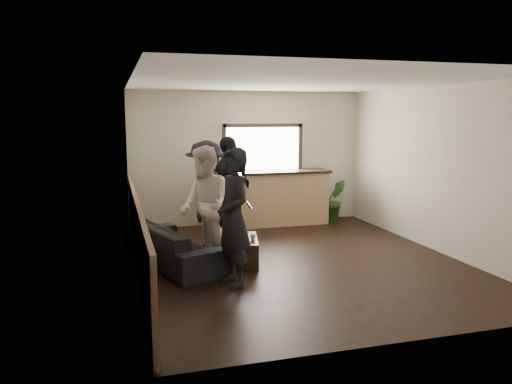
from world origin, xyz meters
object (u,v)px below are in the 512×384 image
object	(u,v)px
sofa	(176,245)
person_a	(233,218)
coffee_table	(241,251)
person_b	(205,206)
bar_counter	(266,195)
cup_a	(231,233)
potted_plant	(334,200)
person_c	(207,195)
person_d	(230,188)
cup_b	(253,237)

from	to	relation	value
sofa	person_a	bearing A→B (deg)	-169.45
person_a	coffee_table	bearing A→B (deg)	150.09
sofa	person_b	xyz separation A→B (m)	(0.45, -0.07, 0.61)
bar_counter	sofa	world-z (taller)	bar_counter
bar_counter	cup_a	size ratio (longest dim) A/B	22.39
potted_plant	cup_a	bearing A→B (deg)	-140.82
coffee_table	person_a	world-z (taller)	person_a
bar_counter	person_b	xyz separation A→B (m)	(-1.74, -2.43, 0.28)
person_c	person_d	distance (m)	0.78
person_a	person_c	xyz separation A→B (m)	(-0.00, 1.95, 0.00)
sofa	person_b	world-z (taller)	person_b
sofa	person_b	distance (m)	0.76
person_d	person_c	bearing A→B (deg)	7.77
coffee_table	person_a	xyz separation A→B (m)	(-0.35, -0.97, 0.74)
bar_counter	person_b	size ratio (longest dim) A/B	1.46
cup_a	cup_b	xyz separation A→B (m)	(0.27, -0.33, -0.01)
sofa	cup_b	bearing A→B (deg)	-125.76
person_a	potted_plant	bearing A→B (deg)	128.31
sofa	cup_a	world-z (taller)	sofa
cup_b	potted_plant	bearing A→B (deg)	45.73
person_a	person_d	distance (m)	2.57
potted_plant	person_a	world-z (taller)	person_a
sofa	potted_plant	world-z (taller)	potted_plant
coffee_table	person_b	distance (m)	0.91
person_a	cup_b	bearing A→B (deg)	138.30
cup_a	person_c	bearing A→B (deg)	105.56
bar_counter	person_d	size ratio (longest dim) A/B	1.40
person_a	person_d	xyz separation A→B (m)	(0.53, 2.52, 0.02)
cup_a	bar_counter	bearing A→B (deg)	61.07
cup_a	person_a	world-z (taller)	person_a
coffee_table	person_d	distance (m)	1.74
potted_plant	person_b	world-z (taller)	person_b
sofa	person_c	world-z (taller)	person_c
person_a	cup_a	bearing A→B (deg)	158.71
person_b	person_d	distance (m)	1.60
sofa	person_d	xyz separation A→B (m)	(1.17, 1.37, 0.65)
cup_b	person_a	distance (m)	1.06
person_b	person_c	xyz separation A→B (m)	(0.19, 0.87, 0.02)
sofa	bar_counter	bearing A→B (deg)	-61.31
bar_counter	person_a	size ratio (longest dim) A/B	1.44
coffee_table	potted_plant	xyz separation A→B (m)	(2.75, 2.50, 0.27)
cup_a	person_c	distance (m)	0.99
person_a	person_b	xyz separation A→B (m)	(-0.19, 1.08, -0.02)
person_b	cup_b	bearing A→B (deg)	56.70
potted_plant	person_a	distance (m)	4.67
person_c	person_a	bearing A→B (deg)	17.71
cup_b	person_b	bearing A→B (deg)	157.41
potted_plant	person_d	xyz separation A→B (m)	(-2.57, -0.95, 0.50)
cup_a	person_b	distance (m)	0.63
bar_counter	coffee_table	world-z (taller)	bar_counter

